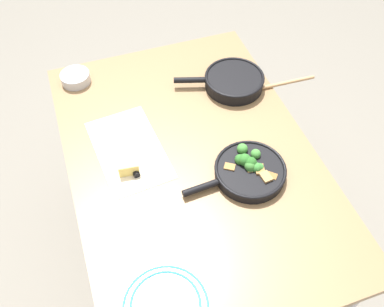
{
  "coord_description": "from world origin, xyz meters",
  "views": [
    {
      "loc": [
        -0.9,
        0.31,
        1.99
      ],
      "look_at": [
        0.0,
        0.0,
        0.8
      ],
      "focal_mm": 40.0,
      "sensor_mm": 36.0,
      "label": 1
    }
  ],
  "objects_px": {
    "wooden_spoon": "(265,87)",
    "dinner_plate_stack": "(166,307)",
    "skillet_broccoli": "(249,170)",
    "prep_bowl_steel": "(75,78)",
    "grater_knife": "(129,156)",
    "cheese_block": "(128,164)",
    "skillet_eggs": "(233,81)"
  },
  "relations": [
    {
      "from": "dinner_plate_stack",
      "to": "prep_bowl_steel",
      "type": "distance_m",
      "value": 1.03
    },
    {
      "from": "grater_knife",
      "to": "dinner_plate_stack",
      "type": "distance_m",
      "value": 0.56
    },
    {
      "from": "skillet_broccoli",
      "to": "dinner_plate_stack",
      "type": "xyz_separation_m",
      "value": [
        -0.35,
        0.41,
        -0.01
      ]
    },
    {
      "from": "wooden_spoon",
      "to": "dinner_plate_stack",
      "type": "relative_size",
      "value": 1.38
    },
    {
      "from": "skillet_eggs",
      "to": "wooden_spoon",
      "type": "distance_m",
      "value": 0.13
    },
    {
      "from": "skillet_eggs",
      "to": "grater_knife",
      "type": "relative_size",
      "value": 1.28
    },
    {
      "from": "dinner_plate_stack",
      "to": "prep_bowl_steel",
      "type": "xyz_separation_m",
      "value": [
        1.03,
        0.08,
        0.01
      ]
    },
    {
      "from": "wooden_spoon",
      "to": "grater_knife",
      "type": "height_order",
      "value": "grater_knife"
    },
    {
      "from": "wooden_spoon",
      "to": "dinner_plate_stack",
      "type": "height_order",
      "value": "dinner_plate_stack"
    },
    {
      "from": "dinner_plate_stack",
      "to": "prep_bowl_steel",
      "type": "bearing_deg",
      "value": 4.53
    },
    {
      "from": "dinner_plate_stack",
      "to": "cheese_block",
      "type": "bearing_deg",
      "value": -1.97
    },
    {
      "from": "skillet_broccoli",
      "to": "skillet_eggs",
      "type": "relative_size",
      "value": 1.04
    },
    {
      "from": "wooden_spoon",
      "to": "dinner_plate_stack",
      "type": "bearing_deg",
      "value": 50.62
    },
    {
      "from": "skillet_broccoli",
      "to": "cheese_block",
      "type": "distance_m",
      "value": 0.42
    },
    {
      "from": "skillet_eggs",
      "to": "dinner_plate_stack",
      "type": "xyz_separation_m",
      "value": [
        -0.79,
        0.53,
        -0.01
      ]
    },
    {
      "from": "grater_knife",
      "to": "cheese_block",
      "type": "distance_m",
      "value": 0.05
    },
    {
      "from": "skillet_eggs",
      "to": "grater_knife",
      "type": "height_order",
      "value": "skillet_eggs"
    },
    {
      "from": "cheese_block",
      "to": "dinner_plate_stack",
      "type": "relative_size",
      "value": 0.3
    },
    {
      "from": "prep_bowl_steel",
      "to": "grater_knife",
      "type": "bearing_deg",
      "value": -166.17
    },
    {
      "from": "skillet_broccoli",
      "to": "cheese_block",
      "type": "xyz_separation_m",
      "value": [
        0.16,
        0.39,
        -0.0
      ]
    },
    {
      "from": "grater_knife",
      "to": "dinner_plate_stack",
      "type": "height_order",
      "value": "dinner_plate_stack"
    },
    {
      "from": "prep_bowl_steel",
      "to": "skillet_broccoli",
      "type": "bearing_deg",
      "value": -144.05
    },
    {
      "from": "dinner_plate_stack",
      "to": "wooden_spoon",
      "type": "bearing_deg",
      "value": -41.64
    },
    {
      "from": "skillet_broccoli",
      "to": "wooden_spoon",
      "type": "distance_m",
      "value": 0.45
    },
    {
      "from": "cheese_block",
      "to": "prep_bowl_steel",
      "type": "bearing_deg",
      "value": 10.94
    },
    {
      "from": "grater_knife",
      "to": "cheese_block",
      "type": "xyz_separation_m",
      "value": [
        -0.05,
        0.02,
        0.02
      ]
    },
    {
      "from": "skillet_eggs",
      "to": "cheese_block",
      "type": "xyz_separation_m",
      "value": [
        -0.27,
        0.51,
        -0.0
      ]
    },
    {
      "from": "skillet_eggs",
      "to": "wooden_spoon",
      "type": "relative_size",
      "value": 1.01
    },
    {
      "from": "skillet_broccoli",
      "to": "wooden_spoon",
      "type": "relative_size",
      "value": 1.05
    },
    {
      "from": "skillet_broccoli",
      "to": "dinner_plate_stack",
      "type": "relative_size",
      "value": 1.45
    },
    {
      "from": "skillet_broccoli",
      "to": "wooden_spoon",
      "type": "xyz_separation_m",
      "value": [
        0.38,
        -0.24,
        -0.02
      ]
    },
    {
      "from": "skillet_broccoli",
      "to": "cheese_block",
      "type": "relative_size",
      "value": 4.75
    }
  ]
}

